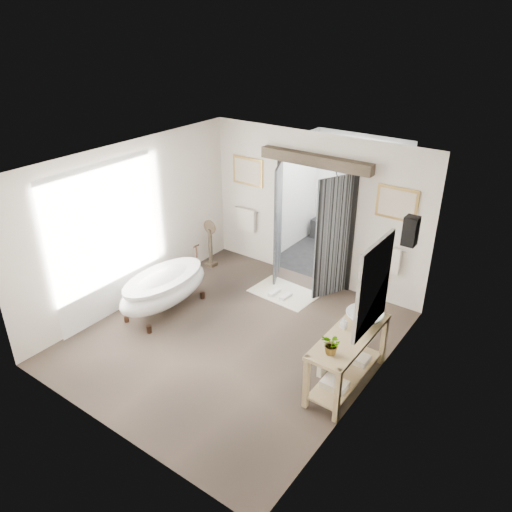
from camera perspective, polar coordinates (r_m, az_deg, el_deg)
name	(u,v)px	position (r m, az deg, el deg)	size (l,w,h in m)	color
ground_plane	(235,337)	(8.30, -2.45, -9.26)	(5.00, 5.00, 0.00)	brown
room_shell	(225,236)	(7.30, -3.58, 2.25)	(4.52, 5.02, 2.91)	beige
shower_room	(348,213)	(10.90, 10.50, 4.88)	(2.22, 2.01, 2.51)	#242425
back_wall_dressing	(310,207)	(9.27, 6.23, 5.60)	(3.82, 0.77, 2.52)	black
clawfoot_tub	(164,287)	(8.90, -10.46, -3.56)	(0.85, 1.90, 0.93)	#3D271B
vanity	(346,355)	(7.22, 10.23, -11.02)	(0.57, 1.60, 0.85)	tan
pedestal_mirror	(211,246)	(10.30, -5.22, 1.10)	(0.30, 0.20, 1.03)	brown
rug	(284,293)	(9.49, 3.21, -4.21)	(1.20, 0.80, 0.01)	beige
slippers	(280,294)	(9.37, 2.75, -4.37)	(0.38, 0.28, 0.05)	silver
basin	(364,318)	(7.23, 12.30, -6.92)	(0.54, 0.54, 0.18)	white
plant	(332,345)	(6.54, 8.70, -9.98)	(0.27, 0.23, 0.30)	gray
soap_bottle_a	(344,323)	(7.08, 9.98, -7.53)	(0.08, 0.08, 0.17)	gray
soap_bottle_b	(367,309)	(7.48, 12.55, -5.88)	(0.12, 0.12, 0.15)	gray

